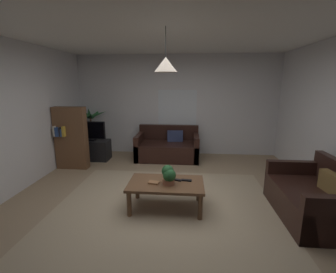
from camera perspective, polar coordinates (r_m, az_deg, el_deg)
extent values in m
cube|color=#9E8466|center=(3.94, -0.39, -16.20)|extent=(5.31, 5.70, 0.02)
cube|color=tan|center=(3.76, -0.69, -17.49)|extent=(3.45, 3.14, 0.01)
cube|color=silver|center=(6.35, 2.02, 7.57)|extent=(5.43, 0.06, 2.64)
cube|color=white|center=(3.53, -0.46, 25.06)|extent=(5.31, 5.70, 0.02)
cube|color=white|center=(6.32, 2.28, 6.89)|extent=(1.02, 0.01, 0.97)
cube|color=black|center=(6.00, -0.12, -3.53)|extent=(1.57, 0.89, 0.42)
cube|color=black|center=(6.28, 0.19, 1.05)|extent=(1.57, 0.12, 0.40)
cube|color=black|center=(6.08, -6.95, -2.35)|extent=(0.12, 0.89, 0.64)
cube|color=black|center=(5.96, 6.86, -2.66)|extent=(0.12, 0.89, 0.64)
cube|color=navy|center=(6.10, 1.73, 0.12)|extent=(0.41, 0.16, 0.28)
cube|color=black|center=(4.07, 31.42, -13.77)|extent=(0.89, 1.38, 0.42)
cube|color=black|center=(4.55, 28.10, -9.14)|extent=(0.89, 0.12, 0.64)
cube|color=brown|center=(3.99, 34.99, -9.27)|extent=(0.16, 0.41, 0.28)
cube|color=brown|center=(3.65, -0.49, -11.41)|extent=(1.14, 0.67, 0.04)
cylinder|color=brown|center=(3.58, -9.43, -15.88)|extent=(0.07, 0.07, 0.38)
cylinder|color=brown|center=(3.49, 7.83, -16.65)|extent=(0.07, 0.07, 0.38)
cylinder|color=brown|center=(4.06, -7.48, -12.19)|extent=(0.07, 0.07, 0.38)
cylinder|color=brown|center=(3.98, 7.44, -12.73)|extent=(0.07, 0.07, 0.38)
cube|color=#99663F|center=(3.61, -3.49, -11.12)|extent=(0.17, 0.13, 0.03)
cube|color=black|center=(3.71, 2.14, -10.49)|extent=(0.17, 0.10, 0.02)
cube|color=black|center=(3.70, 4.53, -10.57)|extent=(0.16, 0.07, 0.02)
cylinder|color=#B77051|center=(3.58, 0.11, -10.87)|extent=(0.18, 0.18, 0.08)
sphere|color=#235B2D|center=(3.51, 0.34, -9.40)|extent=(0.20, 0.20, 0.20)
sphere|color=#235B2D|center=(3.54, -0.09, -8.39)|extent=(0.18, 0.18, 0.18)
cube|color=black|center=(6.26, -18.09, -3.11)|extent=(0.90, 0.44, 0.50)
cube|color=black|center=(6.13, -18.50, 1.49)|extent=(0.77, 0.05, 0.43)
cube|color=black|center=(6.11, -18.59, 1.44)|extent=(0.73, 0.00, 0.39)
cube|color=black|center=(6.18, -18.33, -0.75)|extent=(0.24, 0.16, 0.04)
cylinder|color=#4C4C51|center=(6.84, -17.84, -2.65)|extent=(0.32, 0.32, 0.30)
cylinder|color=brown|center=(6.72, -18.14, 1.57)|extent=(0.05, 0.05, 0.73)
cone|color=#235B2D|center=(6.62, -16.62, 5.26)|extent=(0.46, 0.21, 0.24)
cone|color=#235B2D|center=(6.78, -16.90, 5.54)|extent=(0.27, 0.45, 0.32)
cone|color=#235B2D|center=(6.80, -18.67, 5.60)|extent=(0.26, 0.34, 0.32)
cone|color=#235B2D|center=(6.69, -19.74, 5.44)|extent=(0.38, 0.16, 0.30)
cone|color=#235B2D|center=(6.54, -19.47, 4.88)|extent=(0.20, 0.38, 0.25)
cone|color=#235B2D|center=(6.47, -18.29, 4.97)|extent=(0.23, 0.41, 0.28)
cube|color=brown|center=(5.69, -22.49, -0.37)|extent=(0.70, 0.22, 1.40)
cube|color=beige|center=(5.68, -25.72, 1.21)|extent=(0.04, 0.16, 0.22)
cube|color=#2D4C8C|center=(5.66, -25.34, 1.09)|extent=(0.04, 0.16, 0.20)
cube|color=#2D4C8C|center=(5.65, -24.92, 0.90)|extent=(0.04, 0.16, 0.16)
cube|color=black|center=(5.62, -24.59, 1.09)|extent=(0.03, 0.16, 0.20)
cube|color=#2D4C8C|center=(5.61, -24.26, 0.89)|extent=(0.03, 0.16, 0.16)
cube|color=gold|center=(5.58, -23.89, 1.18)|extent=(0.05, 0.16, 0.22)
cylinder|color=black|center=(3.37, -0.57, 22.10)|extent=(0.01, 0.01, 0.39)
cone|color=beige|center=(3.34, -0.55, 17.12)|extent=(0.32, 0.32, 0.20)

